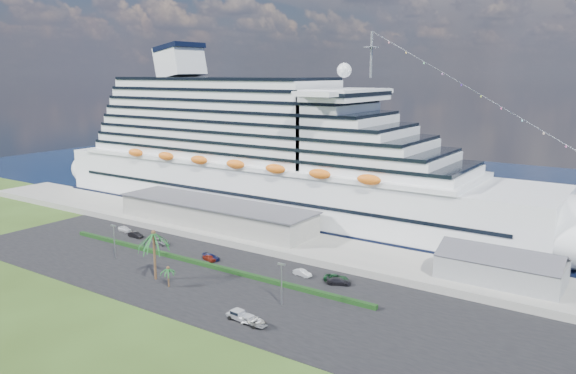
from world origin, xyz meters
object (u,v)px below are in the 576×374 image
Objects in this scene: parked_car_3 at (211,257)px; pickup_truck at (240,315)px; cruise_ship at (275,162)px; boat_trailer at (255,321)px.

pickup_truck is at bearing -125.03° from parked_car_3.
parked_car_3 is 34.44m from pickup_truck.
pickup_truck is (39.37, -65.84, -15.56)m from cruise_ship.
parked_car_3 is 0.88× the size of pickup_truck.
cruise_ship reaches higher than boat_trailer.
pickup_truck is (26.52, -21.97, 0.33)m from parked_car_3.
cruise_ship reaches higher than pickup_truck.
boat_trailer is (30.17, -22.42, 0.40)m from parked_car_3.
parked_car_3 is 0.82× the size of boat_trailer.
cruise_ship is 80.53m from boat_trailer.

